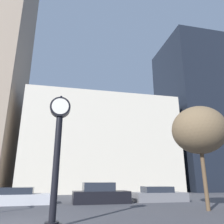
{
  "coord_description": "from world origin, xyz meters",
  "views": [
    {
      "loc": [
        2.04,
        -10.11,
        1.77
      ],
      "look_at": [
        6.63,
        10.8,
        8.38
      ],
      "focal_mm": 35.0,
      "sensor_mm": 36.0,
      "label": 1
    }
  ],
  "objects_px": {
    "car_silver": "(17,197)",
    "car_black": "(100,194)",
    "bare_tree": "(199,130)",
    "street_clock": "(57,147)",
    "car_grey": "(159,195)"
  },
  "relations": [
    {
      "from": "car_grey",
      "to": "bare_tree",
      "type": "xyz_separation_m",
      "value": [
        0.44,
        -5.9,
        4.32
      ]
    },
    {
      "from": "bare_tree",
      "to": "car_silver",
      "type": "bearing_deg",
      "value": 153.02
    },
    {
      "from": "car_black",
      "to": "bare_tree",
      "type": "relative_size",
      "value": 0.69
    },
    {
      "from": "street_clock",
      "to": "car_grey",
      "type": "bearing_deg",
      "value": 46.46
    },
    {
      "from": "car_silver",
      "to": "bare_tree",
      "type": "relative_size",
      "value": 0.75
    },
    {
      "from": "car_silver",
      "to": "car_grey",
      "type": "xyz_separation_m",
      "value": [
        11.23,
        -0.04,
        -0.0
      ]
    },
    {
      "from": "car_silver",
      "to": "car_black",
      "type": "bearing_deg",
      "value": -7.26
    },
    {
      "from": "car_black",
      "to": "car_silver",
      "type": "bearing_deg",
      "value": 175.32
    },
    {
      "from": "street_clock",
      "to": "bare_tree",
      "type": "height_order",
      "value": "bare_tree"
    },
    {
      "from": "car_silver",
      "to": "bare_tree",
      "type": "bearing_deg",
      "value": -30.14
    },
    {
      "from": "car_silver",
      "to": "car_black",
      "type": "xyz_separation_m",
      "value": [
        6.16,
        -0.44,
        0.14
      ]
    },
    {
      "from": "car_black",
      "to": "bare_tree",
      "type": "bearing_deg",
      "value": -45.53
    },
    {
      "from": "car_silver",
      "to": "car_black",
      "type": "distance_m",
      "value": 6.18
    },
    {
      "from": "street_clock",
      "to": "car_black",
      "type": "relative_size",
      "value": 1.23
    },
    {
      "from": "bare_tree",
      "to": "street_clock",
      "type": "bearing_deg",
      "value": -161.86
    }
  ]
}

